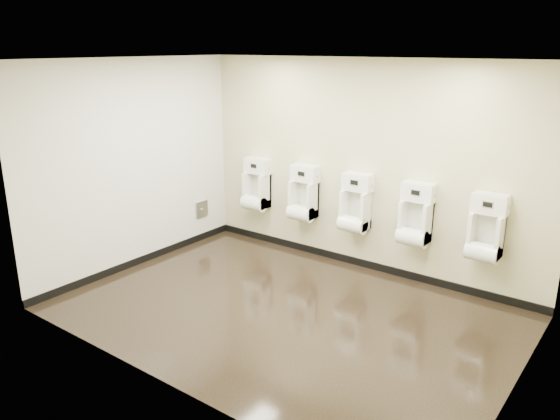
# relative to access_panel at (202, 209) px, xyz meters

# --- Properties ---
(ground) EXTENTS (5.00, 3.50, 0.00)m
(ground) POSITION_rel_access_panel_xyz_m (2.48, -1.20, -0.50)
(ground) COLOR black
(ground) RESTS_ON ground
(ceiling) EXTENTS (5.00, 3.50, 0.00)m
(ceiling) POSITION_rel_access_panel_xyz_m (2.48, -1.20, 2.30)
(ceiling) COLOR silver
(back_wall) EXTENTS (5.00, 0.02, 2.80)m
(back_wall) POSITION_rel_access_panel_xyz_m (2.48, 0.55, 0.90)
(back_wall) COLOR beige
(back_wall) RESTS_ON ground
(front_wall) EXTENTS (5.00, 0.02, 2.80)m
(front_wall) POSITION_rel_access_panel_xyz_m (2.48, -2.95, 0.90)
(front_wall) COLOR beige
(front_wall) RESTS_ON ground
(left_wall) EXTENTS (0.02, 3.50, 2.80)m
(left_wall) POSITION_rel_access_panel_xyz_m (-0.02, -1.20, 0.90)
(left_wall) COLOR beige
(left_wall) RESTS_ON ground
(right_wall) EXTENTS (0.02, 3.50, 2.80)m
(right_wall) POSITION_rel_access_panel_xyz_m (4.98, -1.20, 0.90)
(right_wall) COLOR beige
(right_wall) RESTS_ON ground
(tile_overlay_left) EXTENTS (0.01, 3.50, 2.80)m
(tile_overlay_left) POSITION_rel_access_panel_xyz_m (-0.01, -1.20, 0.90)
(tile_overlay_left) COLOR white
(tile_overlay_left) RESTS_ON ground
(skirting_back) EXTENTS (5.00, 0.02, 0.10)m
(skirting_back) POSITION_rel_access_panel_xyz_m (2.48, 0.54, -0.45)
(skirting_back) COLOR black
(skirting_back) RESTS_ON ground
(skirting_left) EXTENTS (0.02, 3.50, 0.10)m
(skirting_left) POSITION_rel_access_panel_xyz_m (-0.01, -1.20, -0.45)
(skirting_left) COLOR black
(skirting_left) RESTS_ON ground
(access_panel) EXTENTS (0.04, 0.25, 0.25)m
(access_panel) POSITION_rel_access_panel_xyz_m (0.00, 0.00, 0.00)
(access_panel) COLOR #9E9EA3
(access_panel) RESTS_ON left_wall
(urinal_0) EXTENTS (0.42, 0.31, 0.78)m
(urinal_0) POSITION_rel_access_panel_xyz_m (0.77, 0.41, 0.37)
(urinal_0) COLOR white
(urinal_0) RESTS_ON back_wall
(urinal_1) EXTENTS (0.42, 0.31, 0.78)m
(urinal_1) POSITION_rel_access_panel_xyz_m (1.63, 0.41, 0.37)
(urinal_1) COLOR white
(urinal_1) RESTS_ON back_wall
(urinal_2) EXTENTS (0.42, 0.31, 0.78)m
(urinal_2) POSITION_rel_access_panel_xyz_m (2.47, 0.41, 0.37)
(urinal_2) COLOR white
(urinal_2) RESTS_ON back_wall
(urinal_3) EXTENTS (0.42, 0.31, 0.78)m
(urinal_3) POSITION_rel_access_panel_xyz_m (3.31, 0.41, 0.37)
(urinal_3) COLOR white
(urinal_3) RESTS_ON back_wall
(urinal_4) EXTENTS (0.42, 0.31, 0.78)m
(urinal_4) POSITION_rel_access_panel_xyz_m (4.18, 0.41, 0.37)
(urinal_4) COLOR white
(urinal_4) RESTS_ON back_wall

